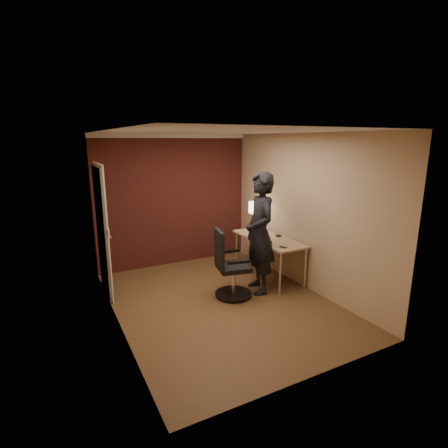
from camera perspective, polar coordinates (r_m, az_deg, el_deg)
The scene contains 9 objects.
room at distance 6.29m, azimuth -9.26°, elevation 4.08°, with size 4.00×4.00×4.00m.
desk at distance 6.20m, azimuth 7.82°, elevation -3.29°, with size 0.60×1.50×0.73m.
desk_lamp at distance 6.55m, azimuth 5.38°, elevation 2.61°, with size 0.22×0.22×0.54m.
laptop at distance 6.24m, azimuth 5.92°, elevation -1.29°, with size 0.38×0.33×0.23m.
mouse at distance 5.83m, azimuth 7.35°, elevation -2.89°, with size 0.06×0.10×0.03m, color black.
phone at distance 5.61m, azimuth 9.63°, elevation -3.74°, with size 0.06×0.12×0.01m, color black.
wallet at distance 6.23m, azimuth 8.88°, elevation -1.91°, with size 0.09×0.11×0.02m, color black.
office_chair at distance 5.40m, azimuth 0.87°, elevation -7.27°, with size 0.58×0.64×1.06m.
person at distance 5.50m, azimuth 5.88°, elevation -1.55°, with size 0.70×0.46×1.92m, color black.
Camera 1 is at (-2.22, -4.36, 2.39)m, focal length 28.00 mm.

